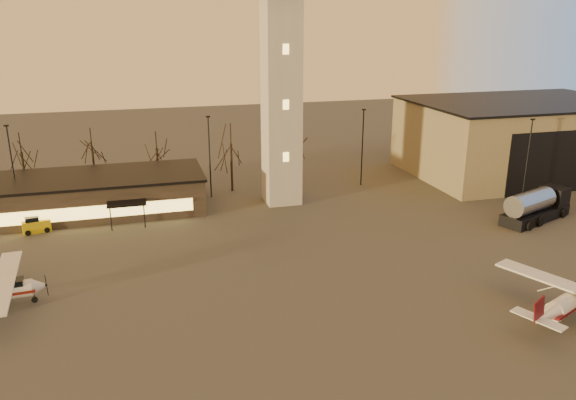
{
  "coord_description": "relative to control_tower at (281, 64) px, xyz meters",
  "views": [
    {
      "loc": [
        -16.63,
        -32.62,
        21.21
      ],
      "look_at": [
        -3.94,
        13.0,
        5.82
      ],
      "focal_mm": 35.0,
      "sensor_mm": 36.0,
      "label": 1
    }
  ],
  "objects": [
    {
      "name": "control_tower",
      "position": [
        0.0,
        0.0,
        0.0
      ],
      "size": [
        6.8,
        6.8,
        32.6
      ],
      "color": "#9E9B96",
      "rests_on": "ground"
    },
    {
      "name": "fuel_truck",
      "position": [
        25.11,
        -13.91,
        -14.92
      ],
      "size": [
        9.91,
        5.98,
        3.55
      ],
      "rotation": [
        0.0,
        0.0,
        0.37
      ],
      "color": "black",
      "rests_on": "ground"
    },
    {
      "name": "hangar",
      "position": [
        36.0,
        3.98,
        -11.17
      ],
      "size": [
        30.6,
        20.6,
        10.3
      ],
      "color": "#847556",
      "rests_on": "ground"
    },
    {
      "name": "service_cart",
      "position": [
        -27.27,
        -3.01,
        -15.66
      ],
      "size": [
        2.99,
        2.23,
        1.73
      ],
      "rotation": [
        0.0,
        0.0,
        0.22
      ],
      "color": "gold",
      "rests_on": "ground"
    },
    {
      "name": "cessna_front",
      "position": [
        13.42,
        -32.62,
        -15.17
      ],
      "size": [
        9.85,
        11.86,
        3.38
      ],
      "rotation": [
        0.0,
        0.0,
        0.41
      ],
      "color": "silver",
      "rests_on": "ground"
    },
    {
      "name": "light_poles",
      "position": [
        0.5,
        1.0,
        -10.92
      ],
      "size": [
        58.5,
        12.25,
        10.14
      ],
      "color": "black",
      "rests_on": "ground"
    },
    {
      "name": "tree_row",
      "position": [
        -13.7,
        9.16,
        -10.39
      ],
      "size": [
        37.2,
        9.2,
        8.8
      ],
      "color": "black",
      "rests_on": "ground"
    },
    {
      "name": "terminal",
      "position": [
        -21.99,
        1.98,
        -14.17
      ],
      "size": [
        25.4,
        12.2,
        4.3
      ],
      "color": "black",
      "rests_on": "ground"
    },
    {
      "name": "cessna_rear",
      "position": [
        -27.5,
        -19.59,
        -15.23
      ],
      "size": [
        9.23,
        11.66,
        3.21
      ],
      "rotation": [
        0.0,
        0.0,
        0.07
      ],
      "color": "silver",
      "rests_on": "ground"
    },
    {
      "name": "ground",
      "position": [
        0.0,
        -30.0,
        -16.33
      ],
      "size": [
        220.0,
        220.0,
        0.0
      ],
      "primitive_type": "plane",
      "color": "#3B3936",
      "rests_on": "ground"
    }
  ]
}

